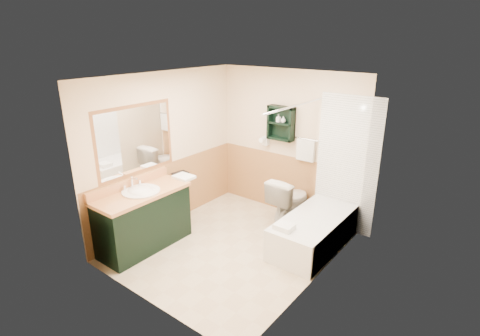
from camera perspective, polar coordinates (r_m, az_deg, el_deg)
name	(u,v)px	position (r m, az deg, el deg)	size (l,w,h in m)	color
floor	(232,246)	(5.53, -1.30, -11.86)	(3.00, 3.00, 0.00)	#C5B390
back_wall	(289,144)	(6.20, 7.48, 3.69)	(2.60, 0.04, 2.40)	#F5E0C0
left_wall	(164,151)	(5.89, -11.45, 2.58)	(0.04, 3.00, 2.40)	#F5E0C0
right_wall	(321,193)	(4.35, 12.25, -3.67)	(0.04, 3.00, 2.40)	#F5E0C0
ceiling	(230,75)	(4.73, -1.53, 13.95)	(2.60, 3.00, 0.04)	white
wainscot_left	(169,193)	(6.10, -10.79, -3.76)	(2.98, 2.98, 1.00)	tan
wainscot_back	(286,184)	(6.40, 7.04, -2.40)	(2.58, 2.58, 1.00)	tan
mirror_frame	(135,140)	(5.44, -15.66, 4.12)	(1.30, 1.30, 1.00)	brown
mirror_glass	(136,140)	(5.44, -15.63, 4.11)	(1.20, 1.20, 0.90)	white
tile_right	(343,184)	(5.07, 15.45, -2.39)	(1.50, 1.50, 2.10)	white
tile_back	(347,166)	(5.79, 15.94, 0.35)	(0.95, 0.95, 2.10)	white
tile_accent	(349,120)	(4.83, 16.26, 7.03)	(1.50, 1.50, 0.10)	#144634
wall_shelf	(281,123)	(6.07, 6.25, 6.80)	(0.45, 0.15, 0.55)	black
hair_dryer	(266,141)	(6.33, 3.94, 4.15)	(0.10, 0.24, 0.18)	white
towel_bar	(307,139)	(5.94, 10.11, 4.34)	(0.40, 0.06, 0.40)	white
curtain_rod	(296,105)	(5.12, 8.60, 9.42)	(0.03, 0.03, 1.60)	silver
shower_curtain	(299,162)	(5.48, 9.06, 0.88)	(1.05, 1.05, 1.70)	beige
vanity	(144,219)	(5.51, -14.46, -7.59)	(0.59, 1.35, 0.85)	black
bathtub	(313,232)	(5.51, 11.12, -9.53)	(0.71, 1.50, 0.47)	silver
toilet	(289,201)	(6.03, 7.52, -4.99)	(0.45, 0.80, 0.78)	silver
counter_towel	(184,177)	(5.68, -8.55, -1.36)	(0.30, 0.23, 0.04)	white
vanity_book	(176,165)	(5.90, -9.66, 0.39)	(0.17, 0.02, 0.23)	black
tub_towel	(284,227)	(5.02, 6.76, -8.87)	(0.25, 0.21, 0.07)	white
soap_bottle_a	(278,120)	(6.08, 5.88, 7.25)	(0.06, 0.12, 0.06)	silver
soap_bottle_b	(283,120)	(6.03, 6.61, 7.24)	(0.08, 0.10, 0.08)	silver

